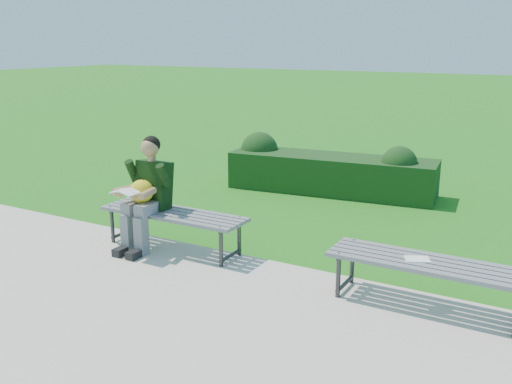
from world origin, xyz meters
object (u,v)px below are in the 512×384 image
Objects in this scene: hedge at (327,170)px; bench_left at (173,216)px; seated_boy at (146,190)px; bench_right at (428,267)px; paper_sheet at (417,259)px.

bench_left is (-0.52, -3.40, 0.06)m from hedge.
seated_boy is at bearing -103.17° from hedge.
bench_right is 0.12m from paper_sheet.
seated_boy is (-3.25, 0.00, 0.30)m from bench_right.
bench_left is 1.00× the size of bench_right.
seated_boy is at bearing 179.96° from bench_right.
seated_boy reaches higher than paper_sheet.
hedge is 3.61m from seated_boy.
seated_boy is (-0.30, -0.10, 0.30)m from bench_left.
hedge is 4.26m from bench_right.
bench_left is 2.85m from paper_sheet.
seated_boy is 4.93× the size of paper_sheet.
hedge is at bearing 81.33° from bench_left.
seated_boy reaches higher than bench_left.
paper_sheet is at bearing -180.00° from bench_right.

